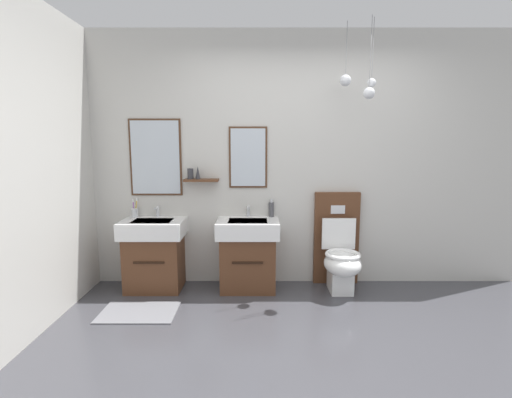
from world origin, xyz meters
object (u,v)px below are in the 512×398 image
object	(u,v)px
toilet	(338,254)
toothbrush_cup	(134,212)
soap_dispenser	(270,209)
vanity_sink_left	(153,253)
vanity_sink_right	(247,252)

from	to	relation	value
toilet	toothbrush_cup	world-z (taller)	toilet
soap_dispenser	toothbrush_cup	bearing A→B (deg)	-179.60
vanity_sink_left	vanity_sink_right	bearing A→B (deg)	0.00
vanity_sink_right	soap_dispenser	size ratio (longest dim) A/B	3.82
toilet	toothbrush_cup	size ratio (longest dim) A/B	4.82
soap_dispenser	toilet	bearing A→B (deg)	-13.63
toothbrush_cup	soap_dispenser	xyz separation A→B (m)	(1.46, 0.01, 0.03)
vanity_sink_left	vanity_sink_right	distance (m)	0.98
vanity_sink_left	vanity_sink_right	world-z (taller)	same
vanity_sink_right	toothbrush_cup	xyz separation A→B (m)	(-1.21, 0.16, 0.40)
vanity_sink_right	toilet	size ratio (longest dim) A/B	0.73
vanity_sink_right	toilet	bearing A→B (deg)	0.00
vanity_sink_right	soap_dispenser	world-z (taller)	soap_dispenser
toilet	soap_dispenser	bearing A→B (deg)	166.37
vanity_sink_right	soap_dispenser	xyz separation A→B (m)	(0.25, 0.17, 0.43)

